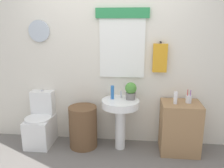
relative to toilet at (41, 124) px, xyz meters
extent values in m
cube|color=silver|center=(1.01, 0.26, 0.99)|extent=(4.40, 0.10, 2.60)
cube|color=white|center=(1.21, 0.20, 1.14)|extent=(0.64, 0.03, 0.84)
cube|color=#2D894C|center=(1.21, 0.18, 1.62)|extent=(0.74, 0.04, 0.14)
cylinder|color=silver|center=(0.00, 0.19, 1.37)|extent=(0.31, 0.03, 0.31)
cylinder|color=black|center=(1.74, 0.18, 1.23)|extent=(0.02, 0.06, 0.02)
cube|color=gold|center=(1.74, 0.16, 1.01)|extent=(0.20, 0.05, 0.40)
cube|color=white|center=(0.00, -0.04, -0.10)|extent=(0.36, 0.50, 0.42)
cylinder|color=white|center=(0.00, -0.10, 0.13)|extent=(0.38, 0.38, 0.03)
cube|color=white|center=(0.00, 0.13, 0.30)|extent=(0.34, 0.18, 0.37)
cylinder|color=silver|center=(0.00, 0.13, 0.49)|extent=(0.04, 0.04, 0.02)
cylinder|color=brown|center=(0.66, -0.04, 0.00)|extent=(0.41, 0.41, 0.62)
cylinder|color=white|center=(1.21, -0.04, 0.01)|extent=(0.15, 0.15, 0.64)
cylinder|color=white|center=(1.21, -0.04, 0.39)|extent=(0.53, 0.53, 0.10)
cylinder|color=silver|center=(1.21, 0.08, 0.49)|extent=(0.03, 0.03, 0.10)
cube|color=#9E754C|center=(2.05, -0.04, 0.06)|extent=(0.53, 0.44, 0.73)
cylinder|color=#2D6BB7|center=(1.09, 0.01, 0.53)|extent=(0.05, 0.05, 0.19)
cylinder|color=slate|center=(1.35, 0.02, 0.48)|extent=(0.14, 0.14, 0.10)
sphere|color=#4C8E38|center=(1.35, 0.02, 0.60)|extent=(0.16, 0.16, 0.16)
cylinder|color=white|center=(1.95, -0.08, 0.51)|extent=(0.05, 0.05, 0.17)
cylinder|color=silver|center=(2.14, -0.02, 0.47)|extent=(0.08, 0.08, 0.10)
cylinder|color=purple|center=(2.16, -0.01, 0.52)|extent=(0.01, 0.03, 0.18)
cylinder|color=red|center=(2.12, -0.01, 0.52)|extent=(0.01, 0.04, 0.18)
camera|label=1|loc=(1.42, -3.21, 1.51)|focal=38.25mm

